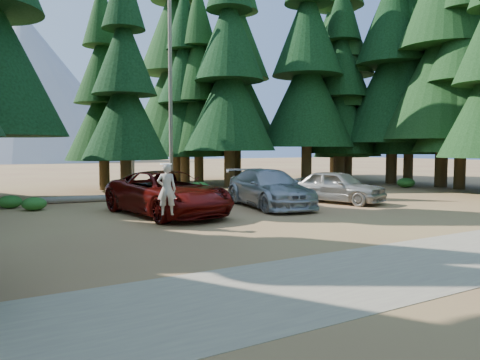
# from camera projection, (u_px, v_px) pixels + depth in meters

# --- Properties ---
(ground) EXTENTS (160.00, 160.00, 0.00)m
(ground) POSITION_uv_depth(u_px,v_px,m) (306.00, 218.00, 16.82)
(ground) COLOR #985F40
(ground) RESTS_ON ground
(gravel_strip) EXTENTS (26.00, 3.50, 0.01)m
(gravel_strip) POSITION_uv_depth(u_px,v_px,m) (476.00, 252.00, 11.25)
(gravel_strip) COLOR gray
(gravel_strip) RESTS_ON ground
(forest_belt_north) EXTENTS (36.00, 7.00, 22.00)m
(forest_belt_north) POSITION_uv_depth(u_px,v_px,m) (157.00, 187.00, 29.69)
(forest_belt_north) COLOR black
(forest_belt_north) RESTS_ON ground
(forest_belt_east) EXTENTS (6.00, 22.00, 22.00)m
(forest_belt_east) POSITION_uv_depth(u_px,v_px,m) (466.00, 189.00, 28.16)
(forest_belt_east) COLOR black
(forest_belt_east) RESTS_ON ground
(snag_front) EXTENTS (0.24, 0.24, 12.00)m
(snag_front) POSITION_uv_depth(u_px,v_px,m) (170.00, 92.00, 29.25)
(snag_front) COLOR gray
(snag_front) RESTS_ON ground
(snag_back) EXTENTS (0.20, 0.20, 10.00)m
(snag_back) POSITION_uv_depth(u_px,v_px,m) (132.00, 108.00, 29.58)
(snag_back) COLOR gray
(snag_back) RESTS_ON ground
(mountain_peak) EXTENTS (48.00, 50.00, 28.00)m
(mountain_peak) POSITION_uv_depth(u_px,v_px,m) (8.00, 95.00, 90.28)
(mountain_peak) COLOR #999CA2
(mountain_peak) RESTS_ON ground
(red_pickup) EXTENTS (3.50, 6.25, 1.65)m
(red_pickup) POSITION_uv_depth(u_px,v_px,m) (167.00, 193.00, 17.40)
(red_pickup) COLOR #580A07
(red_pickup) RESTS_ON ground
(silver_minivan_center) EXTENTS (3.00, 5.72, 1.58)m
(silver_minivan_center) POSITION_uv_depth(u_px,v_px,m) (269.00, 188.00, 19.77)
(silver_minivan_center) COLOR #A6A9AF
(silver_minivan_center) RESTS_ON ground
(silver_minivan_right) EXTENTS (3.16, 4.70, 1.48)m
(silver_minivan_right) POSITION_uv_depth(u_px,v_px,m) (337.00, 186.00, 21.30)
(silver_minivan_right) COLOR #ADA79A
(silver_minivan_right) RESTS_ON ground
(frisbee_player) EXTENTS (0.69, 0.59, 1.60)m
(frisbee_player) POSITION_uv_depth(u_px,v_px,m) (167.00, 189.00, 14.46)
(frisbee_player) COLOR beige
(frisbee_player) RESTS_ON ground
(log_left) EXTENTS (4.35, 0.81, 0.31)m
(log_left) POSITION_uv_depth(u_px,v_px,m) (90.00, 199.00, 21.58)
(log_left) COLOR gray
(log_left) RESTS_ON ground
(log_mid) EXTENTS (2.84, 2.31, 0.28)m
(log_mid) POSITION_uv_depth(u_px,v_px,m) (179.00, 193.00, 24.24)
(log_mid) COLOR gray
(log_mid) RESTS_ON ground
(log_right) EXTENTS (5.38, 1.34, 0.35)m
(log_right) POSITION_uv_depth(u_px,v_px,m) (280.00, 189.00, 26.70)
(log_right) COLOR gray
(log_right) RESTS_ON ground
(shrub_far_left) EXTENTS (0.97, 0.97, 0.53)m
(shrub_far_left) POSITION_uv_depth(u_px,v_px,m) (10.00, 202.00, 19.38)
(shrub_far_left) COLOR #29641E
(shrub_far_left) RESTS_ON ground
(shrub_left) EXTENTS (0.88, 0.88, 0.49)m
(shrub_left) POSITION_uv_depth(u_px,v_px,m) (156.00, 191.00, 24.39)
(shrub_left) COLOR #29641E
(shrub_left) RESTS_ON ground
(shrub_center_left) EXTENTS (0.95, 0.95, 0.52)m
(shrub_center_left) POSITION_uv_depth(u_px,v_px,m) (139.00, 199.00, 20.38)
(shrub_center_left) COLOR #29641E
(shrub_center_left) RESTS_ON ground
(shrub_center_right) EXTENTS (0.96, 0.96, 0.53)m
(shrub_center_right) POSITION_uv_depth(u_px,v_px,m) (168.00, 190.00, 24.73)
(shrub_center_right) COLOR #29641E
(shrub_center_right) RESTS_ON ground
(shrub_right) EXTENTS (1.16, 1.16, 0.64)m
(shrub_right) POSITION_uv_depth(u_px,v_px,m) (199.00, 188.00, 25.61)
(shrub_right) COLOR #29641E
(shrub_right) RESTS_ON ground
(shrub_far_right) EXTENTS (1.06, 1.06, 0.58)m
(shrub_far_right) POSITION_uv_depth(u_px,v_px,m) (314.00, 188.00, 25.61)
(shrub_far_right) COLOR #29641E
(shrub_far_right) RESTS_ON ground
(shrub_edge_west) EXTENTS (0.96, 0.96, 0.53)m
(shrub_edge_west) POSITION_uv_depth(u_px,v_px,m) (34.00, 204.00, 18.74)
(shrub_edge_west) COLOR #29641E
(shrub_edge_west) RESTS_ON ground
(shrub_edge_east) EXTENTS (1.10, 1.10, 0.61)m
(shrub_edge_east) POSITION_uv_depth(u_px,v_px,m) (406.00, 183.00, 29.40)
(shrub_edge_east) COLOR #29641E
(shrub_edge_east) RESTS_ON ground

